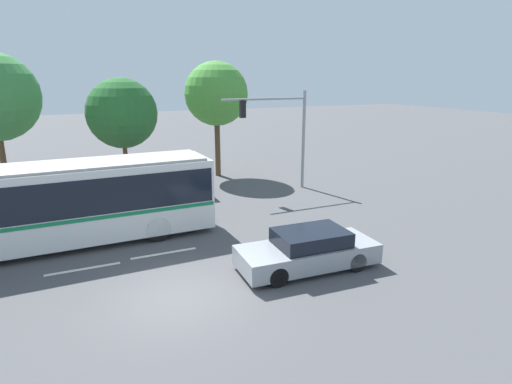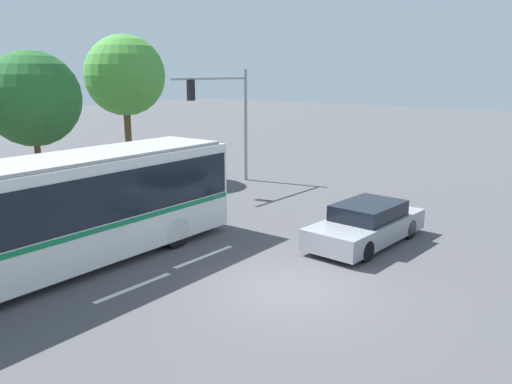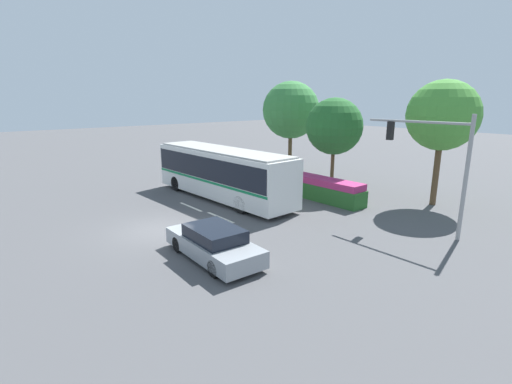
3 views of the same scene
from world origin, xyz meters
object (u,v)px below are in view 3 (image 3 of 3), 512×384
object	(u,v)px
city_bus	(222,171)
traffic_light_pole	(438,156)
street_tree_right	(443,116)
street_tree_left	(291,110)
sedan_foreground	(214,243)
street_tree_centre	(334,127)

from	to	relation	value
city_bus	traffic_light_pole	size ratio (longest dim) A/B	2.03
city_bus	street_tree_right	size ratio (longest dim) A/B	1.55
street_tree_left	street_tree_right	distance (m)	12.07
sedan_foreground	traffic_light_pole	xyz separation A→B (m)	(4.07, 9.51, 3.04)
street_tree_centre	sedan_foreground	bearing A→B (deg)	-71.49
street_tree_right	traffic_light_pole	bearing A→B (deg)	-66.07
sedan_foreground	street_tree_right	distance (m)	15.26
city_bus	street_tree_centre	distance (m)	7.96
street_tree_left	street_tree_centre	xyz separation A→B (m)	(6.04, -2.00, -0.88)
city_bus	traffic_light_pole	distance (m)	12.25
city_bus	sedan_foreground	bearing A→B (deg)	141.46
traffic_light_pole	street_tree_right	distance (m)	5.61
street_tree_left	street_tree_right	world-z (taller)	street_tree_left
sedan_foreground	traffic_light_pole	world-z (taller)	traffic_light_pole
street_tree_left	street_tree_centre	distance (m)	6.42
sedan_foreground	street_tree_centre	distance (m)	13.60
street_tree_centre	street_tree_right	size ratio (longest dim) A/B	0.86
street_tree_right	street_tree_left	bearing A→B (deg)	-179.82
city_bus	street_tree_left	xyz separation A→B (m)	(-2.80, 8.80, 3.47)
traffic_light_pole	street_tree_left	bearing A→B (deg)	-18.92
city_bus	street_tree_left	size ratio (longest dim) A/B	1.49
sedan_foreground	street_tree_left	world-z (taller)	street_tree_left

